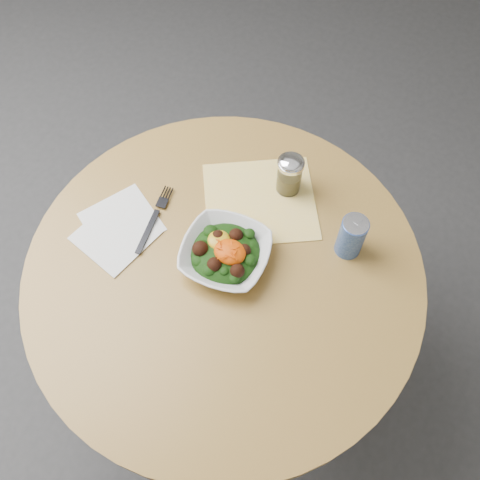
{
  "coord_description": "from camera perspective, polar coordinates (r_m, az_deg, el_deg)",
  "views": [
    {
      "loc": [
        0.26,
        -0.46,
        1.82
      ],
      "look_at": [
        0.02,
        0.05,
        0.81
      ],
      "focal_mm": 40.0,
      "sensor_mm": 36.0,
      "label": 1
    }
  ],
  "objects": [
    {
      "name": "fork",
      "position": [
        1.27,
        -9.05,
        2.44
      ],
      "size": [
        0.04,
        0.19,
        0.0
      ],
      "color": "black",
      "rests_on": "table"
    },
    {
      "name": "salad_bowl",
      "position": [
        1.18,
        -1.55,
        -1.4
      ],
      "size": [
        0.21,
        0.21,
        0.07
      ],
      "color": "silver",
      "rests_on": "table"
    },
    {
      "name": "ground",
      "position": [
        1.9,
        -1.14,
        -13.12
      ],
      "size": [
        6.0,
        6.0,
        0.0
      ],
      "primitive_type": "plane",
      "color": "#313134",
      "rests_on": "ground"
    },
    {
      "name": "beverage_can",
      "position": [
        1.2,
        11.8,
        0.38
      ],
      "size": [
        0.06,
        0.06,
        0.11
      ],
      "color": "navy",
      "rests_on": "table"
    },
    {
      "name": "spice_shaker",
      "position": [
        1.27,
        5.3,
        6.99
      ],
      "size": [
        0.06,
        0.06,
        0.11
      ],
      "color": "silver",
      "rests_on": "table"
    },
    {
      "name": "table",
      "position": [
        1.38,
        -1.54,
        -6.72
      ],
      "size": [
        0.9,
        0.9,
        0.75
      ],
      "color": "black",
      "rests_on": "ground"
    },
    {
      "name": "cloth_napkin",
      "position": [
        1.29,
        2.14,
        4.18
      ],
      "size": [
        0.35,
        0.34,
        0.0
      ],
      "primitive_type": "cube",
      "rotation": [
        0.0,
        0.0,
        0.54
      ],
      "color": "yellow",
      "rests_on": "table"
    },
    {
      "name": "paper_napkins",
      "position": [
        1.28,
        -12.83,
        1.23
      ],
      "size": [
        0.22,
        0.24,
        0.0
      ],
      "color": "white",
      "rests_on": "table"
    }
  ]
}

